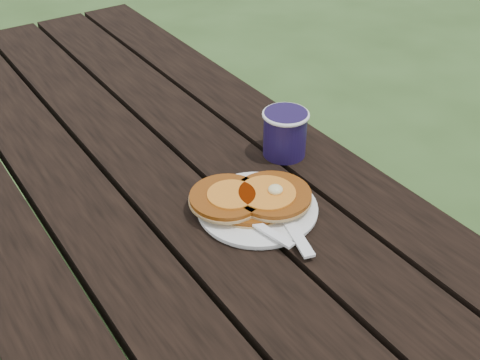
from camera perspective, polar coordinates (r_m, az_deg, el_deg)
picnic_table at (r=1.45m, az=-7.33°, el=-11.51°), size 1.36×1.80×0.75m
plate at (r=1.07m, az=1.66°, el=-2.74°), size 0.26×0.26×0.01m
pancake_stack at (r=1.07m, az=1.08°, el=-1.71°), size 0.21×0.17×0.04m
knife at (r=1.03m, az=4.66°, el=-4.06°), size 0.07×0.18×0.00m
fork at (r=1.01m, az=2.58°, el=-4.82°), size 0.06×0.16×0.01m
coffee_cup at (r=1.20m, az=4.30°, el=4.67°), size 0.09×0.09×0.10m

